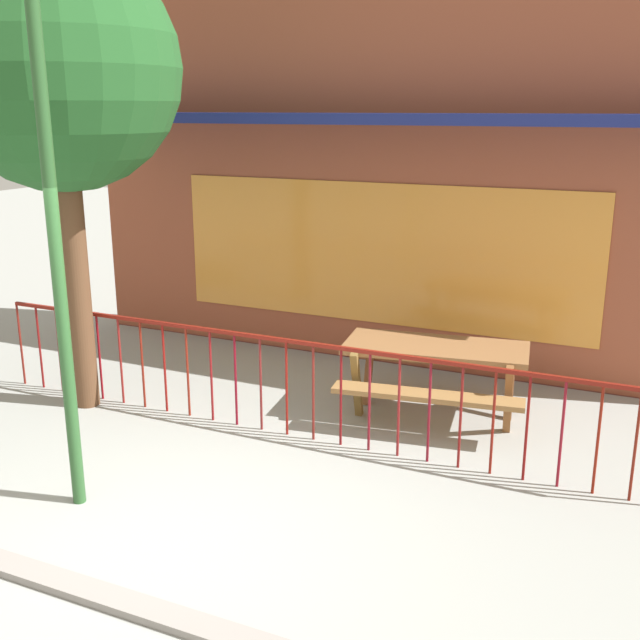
{
  "coord_description": "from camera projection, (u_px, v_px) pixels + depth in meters",
  "views": [
    {
      "loc": [
        3.09,
        -4.01,
        3.05
      ],
      "look_at": [
        0.17,
        2.41,
        1.07
      ],
      "focal_mm": 42.54,
      "sensor_mm": 36.0,
      "label": 1
    }
  ],
  "objects": [
    {
      "name": "curb_edge",
      "position": [
        93.0,
        596.0,
        4.9
      ],
      "size": [
        11.22,
        0.2,
        0.11
      ],
      "primitive_type": "cube",
      "color": "gray",
      "rests_on": "ground"
    },
    {
      "name": "street_lamp",
      "position": [
        48.0,
        166.0,
        5.36
      ],
      "size": [
        0.28,
        0.28,
        4.08
      ],
      "color": "#295428",
      "rests_on": "ground"
    },
    {
      "name": "ground",
      "position": [
        164.0,
        537.0,
        5.57
      ],
      "size": [
        40.0,
        40.0,
        0.0
      ],
      "primitive_type": "plane",
      "color": "#969993"
    },
    {
      "name": "pub_storefront",
      "position": [
        386.0,
        172.0,
        9.04
      ],
      "size": [
        8.02,
        1.22,
        4.6
      ],
      "color": "#582A24",
      "rests_on": "ground"
    },
    {
      "name": "patio_fence_front",
      "position": [
        286.0,
        370.0,
        7.15
      ],
      "size": [
        6.76,
        0.04,
        0.97
      ],
      "color": "maroon",
      "rests_on": "ground"
    },
    {
      "name": "street_tree",
      "position": [
        59.0,
        71.0,
        7.15
      ],
      "size": [
        2.33,
        2.33,
        4.57
      ],
      "color": "brown",
      "rests_on": "ground"
    },
    {
      "name": "picnic_table_left",
      "position": [
        435.0,
        360.0,
        7.57
      ],
      "size": [
        1.98,
        1.61,
        0.79
      ],
      "color": "brown",
      "rests_on": "ground"
    }
  ]
}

